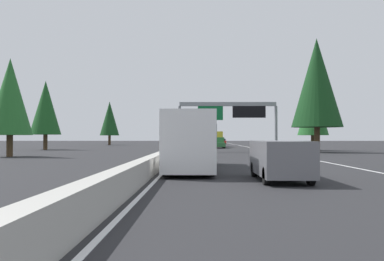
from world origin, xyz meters
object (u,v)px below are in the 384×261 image
(minivan_mid_center, at_px, (280,158))
(pickup_distant_a, at_px, (219,143))
(conifer_right_mid, at_px, (313,108))
(conifer_left_far, at_px, (110,119))
(bus_far_left, at_px, (190,140))
(conifer_left_mid, at_px, (46,108))
(box_truck_near_center, at_px, (215,139))
(sign_gantry_overhead, at_px, (229,112))
(conifer_right_near, at_px, (317,83))
(sedan_distant_b, at_px, (223,141))
(sedan_mid_right, at_px, (197,144))
(sedan_mid_left, at_px, (197,145))
(conifer_left_near, at_px, (10,97))

(minivan_mid_center, relative_size, pickup_distant_a, 0.89)
(minivan_mid_center, bearing_deg, conifer_right_mid, -17.37)
(conifer_right_mid, relative_size, conifer_left_far, 0.93)
(bus_far_left, relative_size, conifer_left_mid, 1.12)
(box_truck_near_center, bearing_deg, sign_gantry_overhead, -178.80)
(minivan_mid_center, relative_size, conifer_right_near, 0.35)
(conifer_right_mid, xyz_separation_m, conifer_left_far, (41.38, 37.59, 0.47))
(conifer_right_near, bearing_deg, conifer_right_mid, -11.79)
(minivan_mid_center, xyz_separation_m, conifer_right_mid, (40.54, -12.68, 4.99))
(sign_gantry_overhead, distance_m, sedan_distant_b, 64.08)
(pickup_distant_a, bearing_deg, bus_far_left, 175.18)
(pickup_distant_a, bearing_deg, conifer_left_far, 41.03)
(bus_far_left, height_order, box_truck_near_center, bus_far_left)
(bus_far_left, xyz_separation_m, conifer_right_near, (27.40, -15.13, 6.88))
(conifer_right_mid, bearing_deg, sedan_distant_b, 8.97)
(conifer_right_near, distance_m, conifer_left_far, 60.50)
(sedan_distant_b, bearing_deg, sedan_mid_right, 171.32)
(sign_gantry_overhead, relative_size, conifer_right_near, 0.90)
(sedan_distant_b, relative_size, sedan_mid_left, 1.00)
(pickup_distant_a, bearing_deg, sedan_distant_b, -4.29)
(sedan_mid_left, xyz_separation_m, conifer_left_near, (-21.18, 17.81, 5.03))
(sign_gantry_overhead, xyz_separation_m, sedan_mid_right, (17.27, 4.12, -4.37))
(box_truck_near_center, relative_size, conifer_left_near, 0.90)
(sign_gantry_overhead, xyz_separation_m, box_truck_near_center, (27.52, 0.57, -3.44))
(minivan_mid_center, bearing_deg, sign_gantry_overhead, -0.78)
(conifer_left_mid, bearing_deg, sedan_mid_left, -92.49)
(bus_far_left, bearing_deg, conifer_left_mid, 30.77)
(sedan_distant_b, bearing_deg, conifer_left_far, 120.87)
(sedan_distant_b, bearing_deg, pickup_distant_a, 175.71)
(conifer_right_near, relative_size, conifer_left_far, 1.34)
(bus_far_left, height_order, conifer_right_mid, conifer_right_mid)
(pickup_distant_a, relative_size, conifer_right_mid, 0.57)
(sedan_mid_left, xyz_separation_m, conifer_left_mid, (0.99, 22.64, 5.57))
(sign_gantry_overhead, xyz_separation_m, conifer_right_near, (-1.60, -10.72, 3.54))
(box_truck_near_center, distance_m, conifer_right_near, 32.00)
(conifer_right_near, bearing_deg, pickup_distant_a, 29.36)
(conifer_right_mid, xyz_separation_m, conifer_left_mid, (2.90, 38.90, 0.32))
(sedan_distant_b, bearing_deg, minivan_mid_center, 177.99)
(bus_far_left, bearing_deg, conifer_left_far, 15.45)
(box_truck_near_center, bearing_deg, conifer_left_far, 52.02)
(sedan_mid_left, bearing_deg, minivan_mid_center, -175.18)
(bus_far_left, distance_m, box_truck_near_center, 56.65)
(sedan_mid_left, bearing_deg, box_truck_near_center, -9.83)
(minivan_mid_center, relative_size, conifer_right_mid, 0.51)
(bus_far_left, distance_m, pickup_distant_a, 47.39)
(box_truck_near_center, relative_size, conifer_left_far, 0.81)
(conifer_right_near, bearing_deg, conifer_left_far, 36.67)
(minivan_mid_center, height_order, sedan_mid_left, minivan_mid_center)
(box_truck_near_center, xyz_separation_m, conifer_left_far, (19.38, 24.82, 4.79))
(sedan_mid_right, bearing_deg, sedan_distant_b, -8.68)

